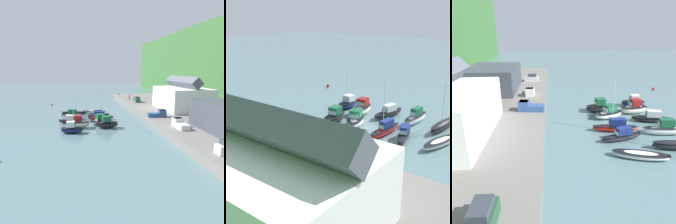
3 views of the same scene
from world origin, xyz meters
TOP-DOWN VIEW (x-y plane):
  - ground_plane at (0.00, 0.00)m, footprint 320.00×320.00m
  - quay_promenade at (0.00, 23.46)m, footprint 105.00×21.74m
  - harbor_clubhouse at (-7.41, 26.67)m, footprint 17.88×12.72m
  - moored_boat_0 at (-12.69, -0.16)m, footprint 3.80×7.76m
  - moored_boat_1 at (-7.43, 0.67)m, footprint 3.17×6.92m
  - moored_boat_2 at (-4.28, 0.80)m, footprint 2.31×7.75m
  - moored_boat_3 at (1.57, 0.35)m, footprint 4.11×6.19m
  - moored_boat_4 at (5.09, 1.50)m, footprint 2.78×5.60m
  - moored_boat_5 at (-10.83, -6.60)m, footprint 2.40×8.07m
  - moored_boat_6 at (-6.04, -6.70)m, footprint 2.20×6.90m
  - moored_boat_7 at (-0.72, -7.05)m, footprint 3.38×7.41m
  - moored_boat_8 at (3.85, -5.37)m, footprint 2.91×5.80m
  - moored_boat_9 at (8.09, -6.86)m, footprint 2.66×5.32m
  - pickup_truck_0 at (2.31, 15.51)m, footprint 2.36×4.88m
  - pickup_truck_1 at (13.12, 16.18)m, footprint 4.76×2.06m
  - mooring_buoy_1 at (21.98, -18.04)m, footprint 0.77×0.77m

SIDE VIEW (x-z plane):
  - ground_plane at x=0.00m, z-range 0.00..0.00m
  - mooring_buoy_1 at x=21.98m, z-range 0.00..0.77m
  - moored_boat_0 at x=-12.69m, z-range 0.04..1.01m
  - moored_boat_5 at x=-10.83m, z-range -3.16..4.60m
  - moored_boat_1 at x=-7.43m, z-range -0.31..1.79m
  - moored_boat_7 at x=-0.72m, z-range -0.32..1.90m
  - quay_promenade at x=0.00m, z-range 0.00..1.66m
  - moored_boat_2 at x=-4.28m, z-range -3.66..5.35m
  - moored_boat_9 at x=8.09m, z-range -2.84..4.80m
  - moored_boat_3 at x=1.57m, z-range -0.36..2.35m
  - moored_boat_6 at x=-6.04m, z-range -0.36..2.38m
  - moored_boat_4 at x=5.09m, z-range -0.37..2.56m
  - moored_boat_8 at x=3.85m, z-range -0.38..2.64m
  - pickup_truck_0 at x=2.31m, z-range 1.53..3.43m
  - pickup_truck_1 at x=13.12m, z-range 1.53..3.43m
  - harbor_clubhouse at x=-7.41m, z-range 0.24..10.50m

